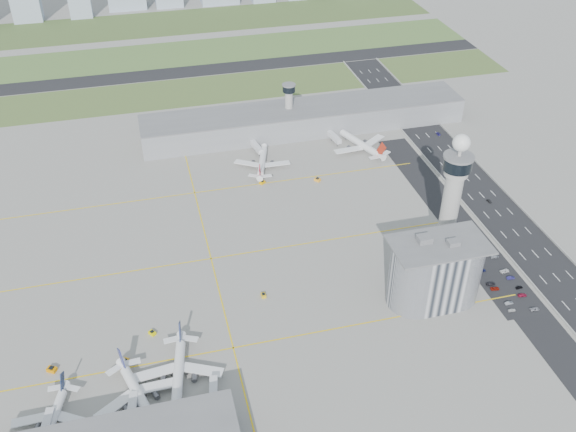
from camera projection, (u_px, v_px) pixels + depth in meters
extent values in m
plane|color=gray|center=(307.00, 285.00, 296.29)|extent=(1000.00, 1000.00, 0.00)
cube|color=#4D6831|center=(197.00, 91.00, 469.68)|extent=(480.00, 50.00, 0.08)
cube|color=#496A32|center=(185.00, 54.00, 528.82)|extent=(480.00, 60.00, 0.08)
cube|color=#425C2C|center=(175.00, 22.00, 591.92)|extent=(480.00, 70.00, 0.08)
cube|color=black|center=(191.00, 71.00, 498.84)|extent=(480.00, 22.00, 0.10)
cube|color=black|center=(529.00, 247.00, 319.48)|extent=(28.00, 500.00, 0.10)
cube|color=#9E9E99|center=(504.00, 250.00, 316.34)|extent=(0.60, 500.00, 1.20)
cube|color=#9E9E99|center=(554.00, 242.00, 321.99)|extent=(0.60, 500.00, 1.20)
cube|color=black|center=(493.00, 267.00, 306.55)|extent=(18.00, 260.00, 0.08)
cube|color=black|center=(502.00, 284.00, 296.68)|extent=(20.00, 44.00, 0.10)
cube|color=yellow|center=(233.00, 348.00, 264.55)|extent=(260.00, 0.60, 0.01)
cube|color=yellow|center=(211.00, 259.00, 311.87)|extent=(260.00, 0.60, 0.01)
cube|color=yellow|center=(195.00, 193.00, 359.19)|extent=(260.00, 0.60, 0.01)
cube|color=yellow|center=(211.00, 259.00, 311.87)|extent=(0.60, 260.00, 0.01)
cylinder|color=#ADAAA5|center=(449.00, 211.00, 303.20)|extent=(8.40, 8.40, 48.00)
cylinder|color=#ADAAA5|center=(456.00, 171.00, 290.42)|extent=(11.00, 11.00, 4.00)
cylinder|color=black|center=(458.00, 163.00, 288.10)|extent=(13.00, 13.00, 6.00)
cylinder|color=slate|center=(459.00, 157.00, 286.07)|extent=(14.00, 14.00, 1.00)
cylinder|color=#ADAAA5|center=(460.00, 152.00, 284.62)|extent=(1.60, 1.60, 5.00)
sphere|color=white|center=(461.00, 143.00, 282.00)|extent=(8.00, 8.00, 8.00)
cylinder|color=#ADAAA5|center=(289.00, 110.00, 412.52)|extent=(5.00, 5.00, 28.00)
cylinder|color=black|center=(289.00, 89.00, 403.80)|extent=(8.00, 8.00, 4.00)
cylinder|color=slate|center=(289.00, 85.00, 402.35)|extent=(8.60, 8.60, 0.80)
cube|color=#B2B2B7|center=(435.00, 272.00, 280.73)|extent=(18.00, 24.00, 30.00)
cylinder|color=#B2B2B7|center=(416.00, 275.00, 278.91)|extent=(24.00, 24.00, 30.00)
cylinder|color=#B2B2B7|center=(454.00, 269.00, 282.55)|extent=(24.00, 24.00, 30.00)
cube|color=slate|center=(440.00, 244.00, 271.79)|extent=(42.00, 24.00, 0.80)
cube|color=slate|center=(424.00, 239.00, 272.01)|extent=(6.00, 5.00, 3.00)
cube|color=slate|center=(453.00, 243.00, 270.46)|extent=(5.00, 4.00, 2.40)
cube|color=gray|center=(304.00, 119.00, 416.73)|extent=(210.00, 32.00, 15.00)
cube|color=slate|center=(305.00, 108.00, 412.14)|extent=(210.00, 32.00, 0.80)
imported|color=silver|center=(512.00, 310.00, 281.93)|extent=(3.43, 1.48, 1.15)
imported|color=gray|center=(509.00, 303.00, 285.54)|extent=(3.84, 1.45, 1.25)
imported|color=#9A180B|center=(495.00, 289.00, 293.42)|extent=(4.38, 2.53, 1.15)
imported|color=#242329|center=(491.00, 284.00, 295.97)|extent=(4.44, 1.88, 1.28)
imported|color=#151A4C|center=(482.00, 271.00, 303.68)|extent=(3.75, 1.76, 1.24)
imported|color=silver|center=(472.00, 260.00, 310.02)|extent=(3.95, 1.60, 1.28)
imported|color=#9E9FA9|center=(535.00, 309.00, 282.46)|extent=(4.25, 2.16, 1.15)
imported|color=maroon|center=(522.00, 295.00, 289.80)|extent=(4.26, 2.00, 1.20)
imported|color=black|center=(519.00, 287.00, 294.10)|extent=(3.45, 1.66, 1.14)
imported|color=navy|center=(511.00, 278.00, 299.42)|extent=(4.01, 1.53, 1.31)
imported|color=white|center=(505.00, 271.00, 303.40)|extent=(4.93, 2.77, 1.30)
imported|color=#8F949F|center=(495.00, 257.00, 312.19)|extent=(4.58, 2.25, 1.28)
imported|color=black|center=(489.00, 201.00, 351.48)|extent=(1.65, 3.58, 1.14)
imported|color=navy|center=(438.00, 134.00, 414.57)|extent=(2.04, 4.17, 1.14)
imported|color=#AEAEAE|center=(385.00, 98.00, 458.51)|extent=(1.83, 3.67, 1.20)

